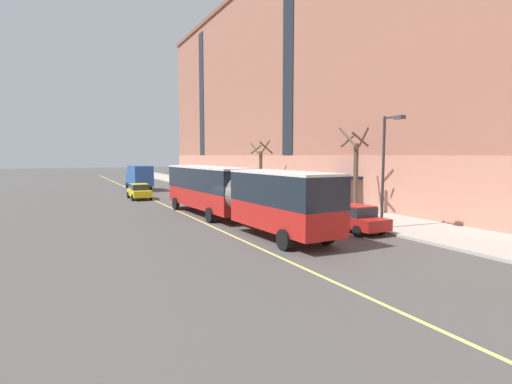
{
  "coord_description": "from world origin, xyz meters",
  "views": [
    {
      "loc": [
        -9.69,
        -22.68,
        4.43
      ],
      "look_at": [
        3.06,
        2.71,
        1.8
      ],
      "focal_mm": 28.0,
      "sensor_mm": 36.0,
      "label": 1
    }
  ],
  "objects": [
    {
      "name": "street_tree_mid_block",
      "position": [
        9.44,
        -0.41,
        3.34
      ],
      "size": [
        1.71,
        1.9,
        6.25
      ],
      "color": "brown",
      "rests_on": "sidewalk"
    },
    {
      "name": "fire_hydrant",
      "position": [
        7.26,
        10.52,
        0.49
      ],
      "size": [
        0.42,
        0.24,
        0.72
      ],
      "color": "red",
      "rests_on": "sidewalk"
    },
    {
      "name": "parked_car_red_0",
      "position": [
        5.66,
        -4.72,
        0.78
      ],
      "size": [
        1.92,
        4.55,
        1.56
      ],
      "color": "#B21E19",
      "rests_on": "ground"
    },
    {
      "name": "apartment_facade",
      "position": [
        18.37,
        0.0,
        13.05
      ],
      "size": [
        15.2,
        110.0,
        26.13
      ],
      "color": "#A36651",
      "rests_on": "ground"
    },
    {
      "name": "street_tree_far_uptown",
      "position": [
        9.48,
        14.39,
        3.14
      ],
      "size": [
        1.98,
        2.04,
        5.83
      ],
      "color": "brown",
      "rests_on": "sidewalk"
    },
    {
      "name": "box_truck",
      "position": [
        -0.31,
        28.83,
        1.77
      ],
      "size": [
        2.36,
        7.27,
        3.11
      ],
      "color": "#285199",
      "rests_on": "ground"
    },
    {
      "name": "sidewalk",
      "position": [
        9.57,
        3.0,
        0.07
      ],
      "size": [
        5.63,
        160.0,
        0.15
      ],
      "primitive_type": "cube",
      "color": "#ADA89E",
      "rests_on": "ground"
    },
    {
      "name": "ground_plane",
      "position": [
        0.0,
        0.0,
        0.0
      ],
      "size": [
        260.0,
        260.0,
        0.0
      ],
      "primitive_type": "plane",
      "color": "#4C4947"
    },
    {
      "name": "lane_centerline",
      "position": [
        -1.14,
        3.0,
        0.0
      ],
      "size": [
        0.16,
        140.0,
        0.01
      ],
      "primitive_type": "cube",
      "color": "#E0D66B",
      "rests_on": "ground"
    },
    {
      "name": "taxi_cab",
      "position": [
        -2.23,
        18.48,
        0.78
      ],
      "size": [
        2.0,
        4.56,
        1.56
      ],
      "color": "yellow",
      "rests_on": "ground"
    },
    {
      "name": "city_bus",
      "position": [
        0.56,
        1.15,
        2.08
      ],
      "size": [
        3.62,
        19.45,
        3.59
      ],
      "color": "red",
      "rests_on": "ground"
    },
    {
      "name": "street_lamp",
      "position": [
        7.36,
        -5.48,
        4.17
      ],
      "size": [
        0.36,
        1.48,
        6.51
      ],
      "color": "#2D2D30",
      "rests_on": "sidewalk"
    },
    {
      "name": "parked_car_champagne_3",
      "position": [
        5.53,
        2.8,
        0.78
      ],
      "size": [
        2.03,
        4.76,
        1.56
      ],
      "color": "#BCAD89",
      "rests_on": "ground"
    }
  ]
}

